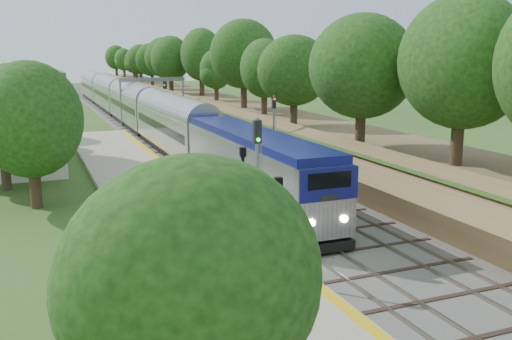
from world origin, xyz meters
name	(u,v)px	position (x,y,z in m)	size (l,w,h in m)	color
ground	(386,299)	(0.00, 0.00, 0.00)	(320.00, 320.00, 0.00)	#2D4C19
trackbed	(142,121)	(2.00, 60.00, 0.07)	(9.50, 170.00, 0.28)	#4C4944
platform	(164,206)	(-5.20, 16.00, 0.19)	(6.40, 68.00, 0.38)	gray
yellow_stripe	(208,199)	(-2.35, 16.00, 0.39)	(0.55, 68.00, 0.01)	gold
embankment	(201,105)	(10.35, 60.00, 1.95)	(10.64, 170.00, 11.70)	brown
station_building	(8,123)	(-14.00, 30.00, 4.09)	(8.60, 6.60, 8.00)	silver
signal_gantry	(152,88)	(2.47, 54.99, 4.82)	(8.40, 0.38, 6.20)	slate
trees_behind_platform	(52,132)	(-11.17, 20.67, 4.53)	(7.82, 53.32, 7.21)	#332316
train	(134,109)	(0.00, 54.79, 2.32)	(3.07, 102.15, 4.51)	black
lamppost_mid	(278,233)	(-3.41, 2.84, 2.27)	(0.42, 0.42, 4.24)	black
lamppost_far	(243,201)	(-3.25, 7.35, 2.50)	(0.47, 0.47, 4.74)	black
signal_platform	(257,169)	(-2.90, 6.39, 4.21)	(0.37, 0.29, 6.23)	slate
signal_farside	(274,123)	(6.20, 25.13, 3.70)	(0.32, 0.26, 5.86)	slate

